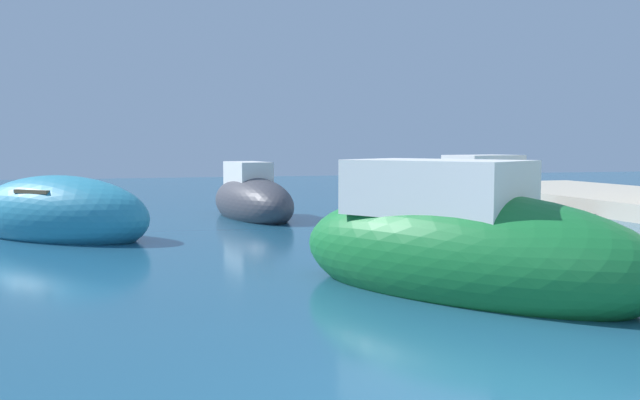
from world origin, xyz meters
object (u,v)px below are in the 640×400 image
Objects in this scene: moored_boat_1 at (60,215)px; moored_boat_3 at (473,196)px; moored_boat_0 at (252,200)px; moored_boat_5 at (461,248)px.

moored_boat_3 reaches higher than moored_boat_1.
moored_boat_0 is 6.48m from moored_boat_3.
moored_boat_5 is (0.95, -10.70, 0.14)m from moored_boat_0.
moored_boat_5 is at bearing -3.43° from moored_boat_0.
moored_boat_1 is 0.87× the size of moored_boat_5.
moored_boat_1 is 9.65m from moored_boat_5.
moored_boat_5 reaches higher than moored_boat_1.
moored_boat_5 is (-5.38, -9.32, 0.04)m from moored_boat_3.
moored_boat_5 is at bearing -10.52° from moored_boat_1.
moored_boat_1 is at bearing -176.30° from moored_boat_5.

